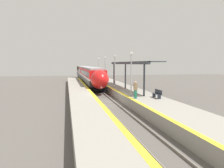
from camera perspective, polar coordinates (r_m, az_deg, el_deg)
The scene contains 14 objects.
ground_plane at distance 25.93m, azimuth -1.03°, elevation -4.88°, with size 120.00×120.00×0.00m, color #56514C.
rail_left at distance 25.80m, azimuth -2.61°, elevation -4.77°, with size 0.08×90.00×0.15m, color slate.
rail_right at distance 26.06m, azimuth 0.53°, elevation -4.66°, with size 0.08×90.00×0.15m, color slate.
train at distance 51.69m, azimuth -6.53°, elevation 2.67°, with size 2.77×43.55×3.88m.
platform_right at distance 26.75m, azimuth 6.56°, elevation -3.52°, with size 4.04×64.00×1.01m.
platform_left at distance 25.46m, azimuth -7.77°, elevation -3.98°, with size 2.93×64.00×1.01m.
platform_bench at distance 23.38m, azimuth 11.78°, elevation -2.45°, with size 0.44×1.75×0.89m.
person_waiting at distance 22.64m, azimuth 6.14°, elevation -1.42°, with size 0.36×0.24×1.81m.
railway_signal at distance 46.53m, azimuth -8.88°, elevation 2.67°, with size 0.28×0.28×4.03m.
lamppost_near at distance 24.17m, azimuth 5.03°, elevation 3.48°, with size 0.36×0.20×4.89m.
lamppost_mid at distance 32.14m, azimuth 0.76°, elevation 3.95°, with size 0.36×0.20×4.89m.
lamppost_far at distance 40.22m, azimuth -1.81°, elevation 4.23°, with size 0.36×0.20×4.89m.
lamppost_farthest at distance 48.35m, azimuth -3.52°, elevation 4.41°, with size 0.36×0.20×4.89m.
station_canopy at distance 32.02m, azimuth 4.54°, elevation 5.39°, with size 2.02×18.70×3.89m.
Camera 1 is at (-4.78, -25.07, 4.60)m, focal length 35.00 mm.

